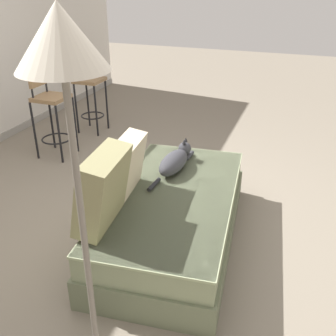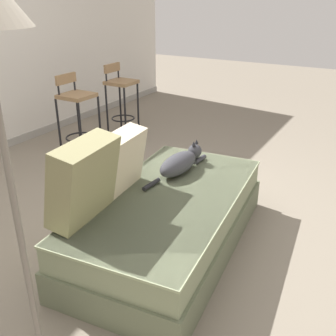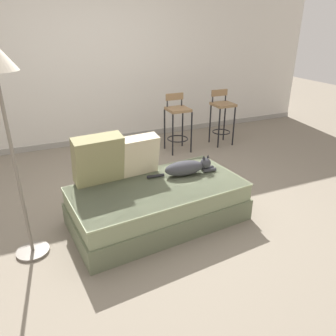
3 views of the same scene
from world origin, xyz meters
name	(u,v)px [view 1 (image 1 of 3)]	position (x,y,z in m)	size (l,w,h in m)	color
ground_plane	(126,228)	(0.00, 0.00, 0.00)	(16.00, 16.00, 0.00)	slate
couch	(174,216)	(0.00, -0.40, 0.20)	(1.77, 1.05, 0.40)	#636B50
throw_pillow_corner	(103,189)	(-0.50, -0.11, 0.65)	(0.49, 0.30, 0.49)	#847F56
throw_pillow_middle	(126,165)	(-0.08, -0.07, 0.61)	(0.42, 0.25, 0.42)	beige
cat	(175,161)	(0.37, -0.28, 0.48)	(0.74, 0.20, 0.19)	#333338
bar_stool_near_window	(52,111)	(1.02, 1.33, 0.51)	(0.33, 0.33, 0.87)	black
bar_stool_by_doorway	(89,90)	(1.80, 1.33, 0.52)	(0.32, 0.32, 0.86)	black
floor_lamp	(66,86)	(-1.20, -0.42, 1.50)	(0.32, 0.32, 1.77)	slate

